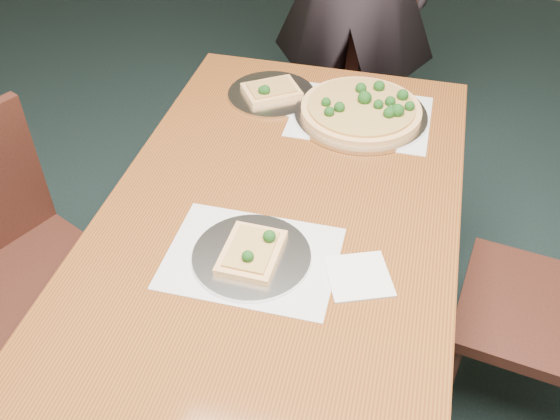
% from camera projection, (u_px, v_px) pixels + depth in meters
% --- Properties ---
extents(dining_table, '(0.90, 1.50, 0.75)m').
position_uv_depth(dining_table, '(280.00, 236.00, 1.66)').
color(dining_table, '#623113').
rests_on(dining_table, ground).
extents(chair_far, '(0.43, 0.43, 0.91)m').
position_uv_depth(chair_far, '(354.00, 77.00, 2.55)').
color(chair_far, black).
rests_on(chair_far, ground).
extents(chair_left, '(0.56, 0.56, 0.91)m').
position_uv_depth(chair_left, '(13.00, 254.00, 1.80)').
color(chair_left, black).
rests_on(chair_left, ground).
extents(placemat_main, '(0.42, 0.32, 0.00)m').
position_uv_depth(placemat_main, '(360.00, 116.00, 1.91)').
color(placemat_main, white).
rests_on(placemat_main, dining_table).
extents(placemat_near, '(0.40, 0.30, 0.00)m').
position_uv_depth(placemat_near, '(252.00, 258.00, 1.47)').
color(placemat_near, white).
rests_on(placemat_near, dining_table).
extents(pizza_pan, '(0.41, 0.41, 0.07)m').
position_uv_depth(pizza_pan, '(362.00, 110.00, 1.90)').
color(pizza_pan, silver).
rests_on(pizza_pan, dining_table).
extents(slice_plate_near, '(0.28, 0.28, 0.06)m').
position_uv_depth(slice_plate_near, '(252.00, 254.00, 1.46)').
color(slice_plate_near, silver).
rests_on(slice_plate_near, dining_table).
extents(slice_plate_far, '(0.28, 0.28, 0.06)m').
position_uv_depth(slice_plate_far, '(271.00, 92.00, 2.00)').
color(slice_plate_far, silver).
rests_on(slice_plate_far, dining_table).
extents(napkin, '(0.18, 0.18, 0.01)m').
position_uv_depth(napkin, '(359.00, 276.00, 1.42)').
color(napkin, white).
rests_on(napkin, dining_table).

